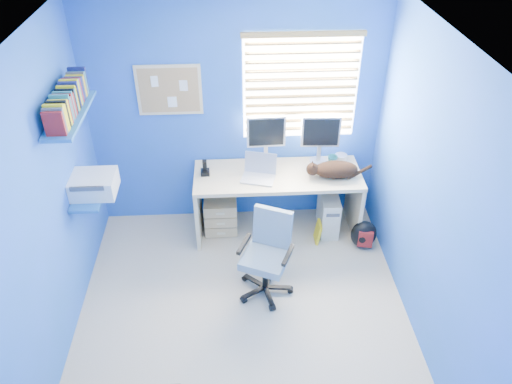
{
  "coord_description": "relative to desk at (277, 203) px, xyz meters",
  "views": [
    {
      "loc": [
        -0.06,
        -3.03,
        3.56
      ],
      "look_at": [
        0.15,
        0.65,
        0.95
      ],
      "focal_mm": 35.0,
      "sensor_mm": 36.0,
      "label": 1
    }
  ],
  "objects": [
    {
      "name": "wall_shelves",
      "position": [
        -1.76,
        -0.51,
        1.06
      ],
      "size": [
        0.42,
        0.9,
        1.05
      ],
      "color": "#1D5EA8",
      "rests_on": "ground"
    },
    {
      "name": "wall_back",
      "position": [
        -0.41,
        0.34,
        0.88
      ],
      "size": [
        3.0,
        0.01,
        2.5
      ],
      "primitive_type": "cube",
      "color": "#215FB1",
      "rests_on": "ground"
    },
    {
      "name": "yellow_book",
      "position": [
        0.43,
        -0.21,
        -0.25
      ],
      "size": [
        0.03,
        0.17,
        0.24
      ],
      "primitive_type": "cube",
      "color": "yellow",
      "rests_on": "floor"
    },
    {
      "name": "corkboard",
      "position": [
        -1.06,
        0.33,
        1.18
      ],
      "size": [
        0.64,
        0.02,
        0.52
      ],
      "color": "beige",
      "rests_on": "ground"
    },
    {
      "name": "window_blinds",
      "position": [
        0.24,
        0.31,
        1.18
      ],
      "size": [
        1.15,
        0.05,
        1.1
      ],
      "color": "white",
      "rests_on": "ground"
    },
    {
      "name": "laptop",
      "position": [
        -0.21,
        -0.08,
        0.48
      ],
      "size": [
        0.39,
        0.34,
        0.22
      ],
      "primitive_type": "cube",
      "rotation": [
        0.0,
        0.0,
        -0.26
      ],
      "color": "silver",
      "rests_on": "desk"
    },
    {
      "name": "monitor_right",
      "position": [
        0.45,
        0.22,
        0.64
      ],
      "size": [
        0.41,
        0.14,
        0.54
      ],
      "primitive_type": "cube",
      "rotation": [
        0.0,
        0.0,
        -0.05
      ],
      "color": "silver",
      "rests_on": "desk"
    },
    {
      "name": "office_chair",
      "position": [
        -0.17,
        -0.88,
        -0.05
      ],
      "size": [
        0.64,
        0.64,
        0.84
      ],
      "color": "black",
      "rests_on": "floor"
    },
    {
      "name": "cd_spindle",
      "position": [
        0.7,
        0.23,
        0.41
      ],
      "size": [
        0.13,
        0.13,
        0.07
      ],
      "primitive_type": "cylinder",
      "color": "silver",
      "rests_on": "desk"
    },
    {
      "name": "ceiling",
      "position": [
        -0.41,
        -1.26,
        2.13
      ],
      "size": [
        3.0,
        3.2,
        0.0
      ],
      "primitive_type": "cube",
      "color": "white",
      "rests_on": "wall_back"
    },
    {
      "name": "drawer_boxes",
      "position": [
        -0.61,
        0.03,
        -0.17
      ],
      "size": [
        0.35,
        0.28,
        0.41
      ],
      "primitive_type": "cube",
      "color": "tan",
      "rests_on": "floor"
    },
    {
      "name": "cat",
      "position": [
        0.58,
        -0.07,
        0.45
      ],
      "size": [
        0.46,
        0.24,
        0.16
      ],
      "primitive_type": "ellipsoid",
      "rotation": [
        0.0,
        0.0,
        -0.0
      ],
      "color": "black",
      "rests_on": "desk"
    },
    {
      "name": "backpack",
      "position": [
        0.89,
        -0.33,
        -0.21
      ],
      "size": [
        0.31,
        0.26,
        0.32
      ],
      "primitive_type": "ellipsoid",
      "rotation": [
        0.0,
        0.0,
        -0.22
      ],
      "color": "black",
      "rests_on": "floor"
    },
    {
      "name": "monitor_left",
      "position": [
        -0.11,
        0.25,
        0.64
      ],
      "size": [
        0.4,
        0.13,
        0.54
      ],
      "primitive_type": "cube",
      "rotation": [
        0.0,
        0.0,
        0.04
      ],
      "color": "silver",
      "rests_on": "desk"
    },
    {
      "name": "mug",
      "position": [
        0.59,
        0.15,
        0.42
      ],
      "size": [
        0.1,
        0.09,
        0.1
      ],
      "primitive_type": "imported",
      "color": "teal",
      "rests_on": "desk"
    },
    {
      "name": "desk",
      "position": [
        0.0,
        0.0,
        0.0
      ],
      "size": [
        1.73,
        0.65,
        0.74
      ],
      "primitive_type": "cube",
      "color": "beige",
      "rests_on": "floor"
    },
    {
      "name": "wall_left",
      "position": [
        -1.91,
        -1.26,
        0.88
      ],
      "size": [
        0.01,
        3.2,
        2.5
      ],
      "primitive_type": "cube",
      "color": "#215FB1",
      "rests_on": "ground"
    },
    {
      "name": "phone",
      "position": [
        -0.75,
        0.05,
        0.45
      ],
      "size": [
        0.09,
        0.11,
        0.17
      ],
      "primitive_type": "cube",
      "rotation": [
        0.0,
        0.0,
        0.04
      ],
      "color": "black",
      "rests_on": "desk"
    },
    {
      "name": "tower_pc",
      "position": [
        0.57,
        -0.01,
        -0.14
      ],
      "size": [
        0.2,
        0.45,
        0.45
      ],
      "primitive_type": "cube",
      "rotation": [
        0.0,
        0.0,
        -0.03
      ],
      "color": "beige",
      "rests_on": "floor"
    },
    {
      "name": "floor",
      "position": [
        -0.41,
        -1.26,
        -0.37
      ],
      "size": [
        3.0,
        3.2,
        0.0
      ],
      "primitive_type": "cube",
      "color": "#C3B59B",
      "rests_on": "ground"
    },
    {
      "name": "wall_right",
      "position": [
        1.09,
        -1.26,
        0.88
      ],
      "size": [
        0.01,
        3.2,
        2.5
      ],
      "primitive_type": "cube",
      "color": "#215FB1",
      "rests_on": "ground"
    }
  ]
}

